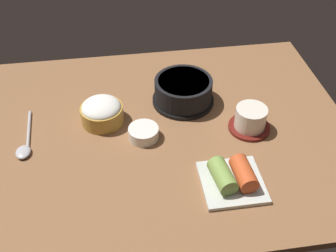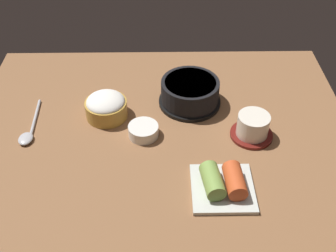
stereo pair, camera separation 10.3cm
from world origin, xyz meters
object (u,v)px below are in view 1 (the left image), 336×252
object	(u,v)px
kimchi_plate	(233,178)
spoon	(25,145)
stone_pot	(183,91)
tea_cup_with_saucer	(250,119)
banchan_cup_center	(144,133)
rice_bowl	(102,112)

from	to	relation	value
kimchi_plate	spoon	world-z (taller)	kimchi_plate
stone_pot	kimchi_plate	xyz separation A→B (cm)	(5.63, -31.29, -1.58)
stone_pot	kimchi_plate	size ratio (longest dim) A/B	1.24
tea_cup_with_saucer	banchan_cup_center	xyz separation A→B (cm)	(-27.39, 0.58, -1.45)
stone_pot	rice_bowl	bearing A→B (deg)	-166.82
banchan_cup_center	kimchi_plate	bearing A→B (deg)	-45.20
stone_pot	tea_cup_with_saucer	size ratio (longest dim) A/B	1.59
stone_pot	tea_cup_with_saucer	bearing A→B (deg)	-42.44
tea_cup_with_saucer	banchan_cup_center	distance (cm)	27.43
kimchi_plate	stone_pot	bearing A→B (deg)	100.20
rice_bowl	banchan_cup_center	xyz separation A→B (cm)	(10.01, -7.85, -1.67)
stone_pot	banchan_cup_center	bearing A→B (deg)	-133.46
stone_pot	tea_cup_with_saucer	distance (cm)	20.29
tea_cup_with_saucer	kimchi_plate	xyz separation A→B (cm)	(-9.33, -17.61, -0.98)
banchan_cup_center	rice_bowl	bearing A→B (deg)	141.88
tea_cup_with_saucer	banchan_cup_center	world-z (taller)	tea_cup_with_saucer
banchan_cup_center	spoon	size ratio (longest dim) A/B	0.42
banchan_cup_center	spoon	distance (cm)	29.34
rice_bowl	spoon	bearing A→B (deg)	-160.22
banchan_cup_center	kimchi_plate	xyz separation A→B (cm)	(18.05, -18.18, 0.47)
tea_cup_with_saucer	kimchi_plate	distance (cm)	19.95
stone_pot	banchan_cup_center	world-z (taller)	stone_pot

